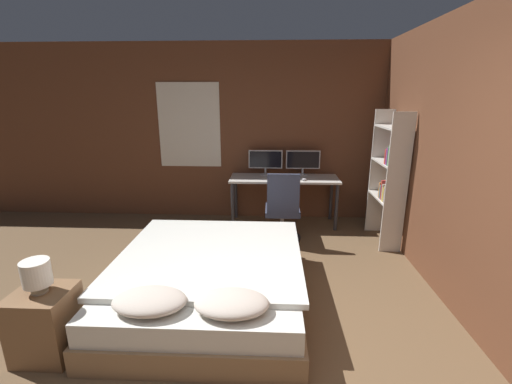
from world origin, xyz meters
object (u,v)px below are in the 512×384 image
Objects in this scene: bedside_lamp at (36,273)px; monitor_right at (303,161)px; desk at (284,183)px; keyboard at (285,180)px; monitor_left at (265,161)px; bed at (210,280)px; bookshelf at (390,175)px; computer_mouse at (304,179)px; nightstand at (46,323)px; office_chair at (282,214)px.

monitor_right is at bearing 54.66° from bedside_lamp.
desk is 4.20× the size of keyboard.
monitor_left is 1.34× the size of keyboard.
bed is 2.65m from monitor_right.
bookshelf is (1.33, -0.65, 0.30)m from desk.
bed is 1.14× the size of bookshelf.
bedside_lamp reaches higher than bed.
computer_mouse is at bearing -32.65° from monitor_left.
nightstand is 3.50m from computer_mouse.
monitor_right is at bearing 32.65° from desk.
monitor_right is 1.34× the size of keyboard.
office_chair reaches higher than keyboard.
office_chair is at bearing -94.50° from keyboard.
keyboard is at bearing 55.07° from nightstand.
office_chair is (1.85, 2.23, 0.12)m from nightstand.
bookshelf is at bearing -27.20° from monitor_left.
bed is 1.23× the size of desk.
nightstand is at bearing -124.93° from keyboard.
keyboard is at bearing -51.78° from monitor_left.
bookshelf is at bearing -19.31° from keyboard.
computer_mouse is (0.57, -0.37, -0.21)m from monitor_left.
office_chair is at bearing 50.29° from nightstand.
bedside_lamp is 0.66× the size of keyboard.
computer_mouse is (0.28, -0.18, 0.11)m from desk.
keyboard reaches higher than nightstand.
nightstand is 1.03× the size of monitor_left.
nightstand is 3.98m from bookshelf.
monitor_left is at bearing 147.35° from desk.
computer_mouse reaches higher than keyboard.
monitor_left is at bearing 147.35° from computer_mouse.
bookshelf reaches higher than monitor_right.
computer_mouse is at bearing -90.84° from monitor_right.
monitor_left is 0.53× the size of office_chair.
keyboard is at bearing 160.69° from bookshelf.
monitor_left is at bearing 78.24° from bed.
computer_mouse is at bearing 55.96° from office_chair.
bedside_lamp is 2.91m from office_chair.
office_chair is at bearing -179.72° from bookshelf.
monitor_left reaches higher than bed.
office_chair is (-0.04, -0.66, -0.26)m from desk.
monitor_left is (1.60, 3.07, 0.27)m from bedside_lamp.
nightstand is 3.53m from monitor_left.
nightstand is 1.39× the size of keyboard.
nightstand is 3.33m from keyboard.
keyboard is at bearing 55.07° from bedside_lamp.
bed is 2.67m from bookshelf.
keyboard is 0.60m from office_chair.
monitor_left is 0.71m from computer_mouse.
nightstand is at bearing -129.71° from office_chair.
desk is 1.51m from bookshelf.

